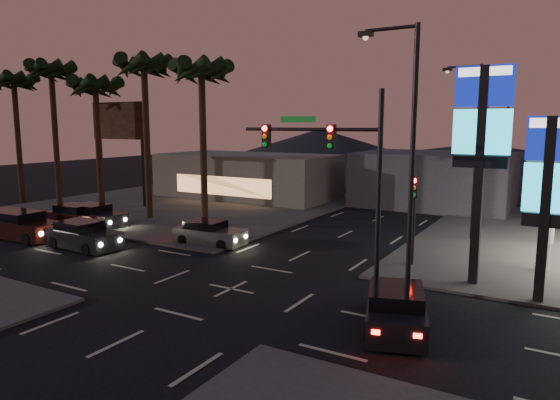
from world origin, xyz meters
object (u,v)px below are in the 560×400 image
Objects in this scene: pylon_sign_short at (548,181)px; car_lane_b_front at (209,234)px; car_lane_a_mid at (23,226)px; pylon_sign_tall at (482,132)px; car_lane_a_front at (83,236)px; suv_station at (396,308)px; car_lane_b_rear at (78,217)px; car_lane_a_rear at (12,222)px; car_lane_b_mid at (93,216)px; traffic_signal_mast at (337,162)px.

pylon_sign_short is 1.65× the size of car_lane_b_front.
pylon_sign_short reaches higher than car_lane_a_mid.
car_lane_b_front is (-16.60, 1.14, -4.03)m from pylon_sign_short.
car_lane_b_front is (-14.10, 0.14, -5.77)m from pylon_sign_tall.
pylon_sign_short reaches higher than car_lane_b_front.
suv_station is at bearing -6.18° from car_lane_a_front.
car_lane_a_rear is at bearing -121.93° from car_lane_b_rear.
suv_station is (23.06, -1.69, -0.07)m from car_lane_a_mid.
car_lane_b_front is 14.06m from suv_station.
car_lane_b_mid is (2.85, 3.83, 0.02)m from car_lane_a_rear.
pylon_sign_tall is 1.94× the size of car_lane_a_front.
car_lane_a_mid is 11.31m from car_lane_b_front.
pylon_sign_tall reaches higher than car_lane_a_rear.
car_lane_a_front reaches higher than car_lane_b_front.
car_lane_a_rear is 1.08× the size of car_lane_b_front.
car_lane_a_mid is at bearing 175.80° from suv_station.
suv_station is (23.09, -5.57, -0.02)m from car_lane_b_rear.
car_lane_b_rear is at bearing 171.08° from traffic_signal_mast.
car_lane_a_front is 18.14m from suv_station.
pylon_sign_tall is 20.70m from car_lane_a_front.
car_lane_b_rear is (-19.80, 3.11, -4.53)m from traffic_signal_mast.
car_lane_a_mid is at bearing -99.94° from car_lane_b_mid.
pylon_sign_short is 27.34m from car_lane_b_rear.
suv_station is at bearing -5.22° from car_lane_a_rear.
pylon_sign_tall is 24.41m from car_lane_b_mid.
pylon_sign_tall reaches higher than suv_station.
car_lane_b_rear is at bearing 144.41° from car_lane_a_front.
car_lane_a_rear is 4.78m from car_lane_b_mid.
pylon_sign_tall reaches higher than car_lane_a_front.
car_lane_a_rear is at bearing -174.74° from pylon_sign_short.
suv_station is at bearing -13.56° from car_lane_b_rear.
car_lane_b_rear is 1.00× the size of suv_station.
car_lane_b_rear reaches higher than car_lane_b_front.
pylon_sign_tall is 15.24m from car_lane_b_front.
suv_station is (-3.94, -4.97, -3.98)m from pylon_sign_short.
pylon_sign_short is 1.49× the size of car_lane_b_rear.
car_lane_a_mid is 1.09× the size of car_lane_b_mid.
car_lane_b_mid is (-23.73, 0.15, -5.70)m from pylon_sign_tall.
car_lane_a_rear is (-26.58, -3.68, -5.71)m from pylon_sign_tall.
pylon_sign_tall is 1.96× the size of car_lane_a_rear.
car_lane_b_front is (12.48, 3.82, -0.05)m from car_lane_a_rear.
car_lane_a_mid is 2.16m from car_lane_a_rear.
traffic_signal_mast is 1.72× the size of car_lane_a_front.
pylon_sign_tall is 6.02m from traffic_signal_mast.
car_lane_a_front is 0.92× the size of car_lane_a_mid.
car_lane_b_rear is (-24.54, -0.40, -5.70)m from pylon_sign_tall.
pylon_sign_tall is at bearing -0.57° from car_lane_b_front.
car_lane_a_front is (-19.48, -4.02, -5.70)m from pylon_sign_tall.
traffic_signal_mast is at bearing 0.44° from car_lane_a_rear.
car_lane_a_mid is at bearing -170.09° from pylon_sign_tall.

